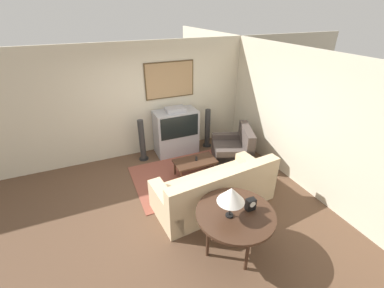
{
  "coord_description": "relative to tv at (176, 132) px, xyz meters",
  "views": [
    {
      "loc": [
        -1.22,
        -3.72,
        3.35
      ],
      "look_at": [
        0.68,
        0.7,
        0.75
      ],
      "focal_mm": 24.0,
      "sensor_mm": 36.0,
      "label": 1
    }
  ],
  "objects": [
    {
      "name": "armchair",
      "position": [
        1.08,
        -0.99,
        -0.29
      ],
      "size": [
        1.15,
        1.23,
        0.89
      ],
      "rotation": [
        0.0,
        0.0,
        -1.95
      ],
      "color": "#473D38",
      "rests_on": "ground_plane"
    },
    {
      "name": "console_table",
      "position": [
        -0.27,
        -3.2,
        0.12
      ],
      "size": [
        1.14,
        1.14,
        0.76
      ],
      "color": "#3D2619",
      "rests_on": "ground_plane"
    },
    {
      "name": "table_lamp",
      "position": [
        -0.38,
        -3.22,
        0.55
      ],
      "size": [
        0.38,
        0.38,
        0.49
      ],
      "color": "black",
      "rests_on": "console_table"
    },
    {
      "name": "area_rug",
      "position": [
        -0.1,
        -1.12,
        -0.57
      ],
      "size": [
        2.43,
        1.7,
        0.01
      ],
      "color": "brown",
      "rests_on": "ground_plane"
    },
    {
      "name": "ground_plane",
      "position": [
        -0.7,
        -1.75,
        -0.58
      ],
      "size": [
        12.0,
        12.0,
        0.0
      ],
      "primitive_type": "plane",
      "color": "brown"
    },
    {
      "name": "remote",
      "position": [
        0.07,
        -1.1,
        -0.18
      ],
      "size": [
        0.1,
        0.16,
        0.02
      ],
      "color": "black",
      "rests_on": "coffee_table"
    },
    {
      "name": "coffee_table",
      "position": [
        0.01,
        -1.15,
        -0.24
      ],
      "size": [
        0.9,
        0.49,
        0.38
      ],
      "color": "#3D2619",
      "rests_on": "ground_plane"
    },
    {
      "name": "couch",
      "position": [
        -0.03,
        -2.17,
        -0.26
      ],
      "size": [
        2.3,
        1.18,
        0.92
      ],
      "rotation": [
        0.0,
        0.0,
        3.24
      ],
      "color": "#CCB289",
      "rests_on": "ground_plane"
    },
    {
      "name": "mantel_clock",
      "position": [
        -0.04,
        -3.22,
        0.27
      ],
      "size": [
        0.14,
        0.1,
        0.18
      ],
      "color": "black",
      "rests_on": "console_table"
    },
    {
      "name": "speaker_tower_right",
      "position": [
        0.87,
        -0.01,
        -0.08
      ],
      "size": [
        0.24,
        0.24,
        1.04
      ],
      "color": "black",
      "rests_on": "ground_plane"
    },
    {
      "name": "wall_back",
      "position": [
        -0.69,
        0.38,
        0.78
      ],
      "size": [
        12.0,
        0.1,
        2.7
      ],
      "color": "beige",
      "rests_on": "ground_plane"
    },
    {
      "name": "wall_right",
      "position": [
        1.93,
        -1.75,
        0.77
      ],
      "size": [
        0.06,
        12.0,
        2.7
      ],
      "color": "beige",
      "rests_on": "ground_plane"
    },
    {
      "name": "speaker_tower_left",
      "position": [
        -0.87,
        -0.01,
        -0.08
      ],
      "size": [
        0.24,
        0.24,
        1.04
      ],
      "color": "black",
      "rests_on": "ground_plane"
    },
    {
      "name": "tv",
      "position": [
        0.0,
        0.0,
        0.0
      ],
      "size": [
        1.04,
        0.56,
        1.21
      ],
      "color": "#9E9EA3",
      "rests_on": "ground_plane"
    }
  ]
}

